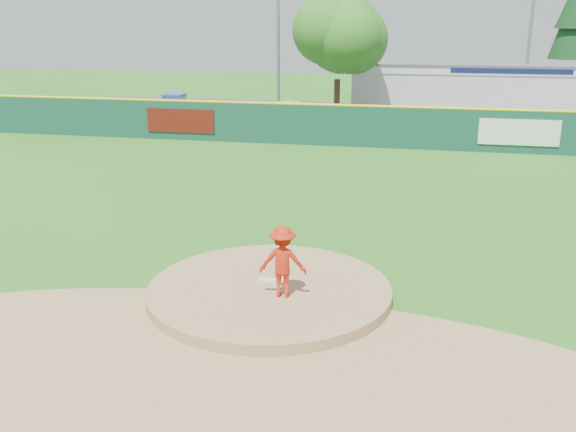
% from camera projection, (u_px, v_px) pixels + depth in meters
% --- Properties ---
extents(ground, '(120.00, 120.00, 0.00)m').
position_uv_depth(ground, '(269.00, 296.00, 14.52)').
color(ground, '#286B19').
rests_on(ground, ground).
extents(pitchers_mound, '(5.50, 5.50, 0.50)m').
position_uv_depth(pitchers_mound, '(269.00, 296.00, 14.52)').
color(pitchers_mound, '#9E774C').
rests_on(pitchers_mound, ground).
extents(pitching_rubber, '(0.60, 0.15, 0.04)m').
position_uv_depth(pitching_rubber, '(272.00, 280.00, 14.72)').
color(pitching_rubber, white).
rests_on(pitching_rubber, pitchers_mound).
extents(infield_dirt_arc, '(15.40, 15.40, 0.01)m').
position_uv_depth(infield_dirt_arc, '(231.00, 363.00, 11.72)').
color(infield_dirt_arc, '#9E774C').
rests_on(infield_dirt_arc, ground).
extents(parking_lot, '(44.00, 16.00, 0.02)m').
position_uv_depth(parking_lot, '(373.00, 119.00, 39.73)').
color(parking_lot, '#38383A').
rests_on(parking_lot, ground).
extents(pitcher, '(1.08, 0.69, 1.58)m').
position_uv_depth(pitcher, '(283.00, 261.00, 13.73)').
color(pitcher, red).
rests_on(pitcher, pitchers_mound).
extents(van, '(5.34, 4.07, 1.35)m').
position_uv_depth(van, '(295.00, 112.00, 37.89)').
color(van, white).
rests_on(van, parking_lot).
extents(pool_building_grp, '(15.20, 8.20, 3.31)m').
position_uv_depth(pool_building_grp, '(471.00, 86.00, 42.70)').
color(pool_building_grp, silver).
rests_on(pool_building_grp, ground).
extents(fence_banners, '(20.11, 0.04, 1.20)m').
position_uv_depth(fence_banners, '(341.00, 126.00, 31.12)').
color(fence_banners, '#58140C').
rests_on(fence_banners, ground).
extents(playground_slide, '(1.14, 3.22, 1.78)m').
position_uv_depth(playground_slide, '(174.00, 109.00, 37.70)').
color(playground_slide, blue).
rests_on(playground_slide, ground).
extents(outfield_fence, '(40.00, 0.14, 2.07)m').
position_uv_depth(outfield_fence, '(357.00, 125.00, 31.01)').
color(outfield_fence, '#144132').
rests_on(outfield_fence, ground).
extents(deciduous_tree, '(5.60, 5.60, 7.36)m').
position_uv_depth(deciduous_tree, '(338.00, 45.00, 36.92)').
color(deciduous_tree, '#382314').
rests_on(deciduous_tree, ground).
extents(light_pole_left, '(1.75, 0.25, 11.00)m').
position_uv_depth(light_pole_left, '(278.00, 18.00, 39.15)').
color(light_pole_left, gray).
rests_on(light_pole_left, ground).
extents(light_pole_right, '(1.75, 0.25, 10.00)m').
position_uv_depth(light_pole_right, '(531.00, 27.00, 38.16)').
color(light_pole_right, gray).
rests_on(light_pole_right, ground).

